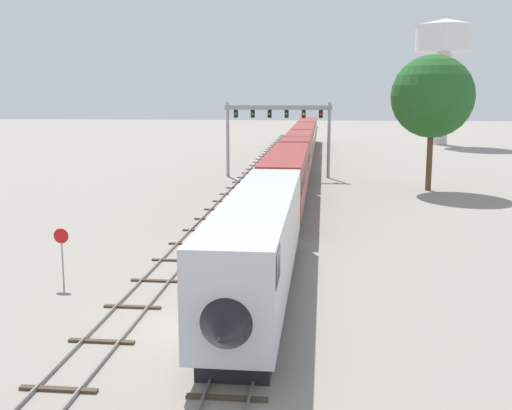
% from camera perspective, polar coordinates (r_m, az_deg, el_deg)
% --- Properties ---
extents(ground_plane, '(400.00, 400.00, 0.00)m').
position_cam_1_polar(ground_plane, '(26.41, -5.03, -10.98)').
color(ground_plane, gray).
extents(track_main, '(2.60, 200.00, 0.16)m').
position_cam_1_polar(track_main, '(84.73, 4.14, 3.71)').
color(track_main, slate).
rests_on(track_main, ground).
extents(track_near, '(2.60, 160.00, 0.16)m').
position_cam_1_polar(track_near, '(65.38, -1.31, 1.83)').
color(track_near, slate).
rests_on(track_near, ground).
extents(passenger_train, '(3.04, 109.41, 4.80)m').
position_cam_1_polar(passenger_train, '(72.97, 3.84, 4.68)').
color(passenger_train, silver).
rests_on(passenger_train, ground).
extents(signal_gantry, '(12.10, 0.49, 8.49)m').
position_cam_1_polar(signal_gantry, '(71.45, 2.01, 7.51)').
color(signal_gantry, '#999BA0').
rests_on(signal_gantry, ground).
extents(water_tower, '(10.72, 10.72, 22.76)m').
position_cam_1_polar(water_tower, '(122.76, 16.74, 13.75)').
color(water_tower, beige).
rests_on(water_tower, ground).
extents(stop_sign, '(0.76, 0.08, 2.88)m').
position_cam_1_polar(stop_sign, '(32.83, -17.20, -3.76)').
color(stop_sign, gray).
rests_on(stop_sign, ground).
extents(trackside_tree_left, '(7.98, 7.98, 13.17)m').
position_cam_1_polar(trackside_tree_left, '(63.83, 15.71, 9.45)').
color(trackside_tree_left, brown).
rests_on(trackside_tree_left, ground).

